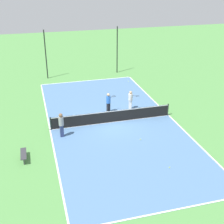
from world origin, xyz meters
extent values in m
plane|color=#518E47|center=(0.00, 0.00, 0.00)|extent=(80.00, 80.00, 0.00)
cube|color=#4C729E|center=(0.00, 0.00, 0.01)|extent=(9.82, 20.80, 0.02)
cube|color=white|center=(-4.86, 0.00, 0.02)|extent=(0.10, 20.80, 0.00)
cube|color=white|center=(4.86, 0.00, 0.02)|extent=(0.10, 20.80, 0.00)
cube|color=white|center=(0.00, -10.35, 0.02)|extent=(9.82, 0.10, 0.00)
cube|color=white|center=(0.00, 10.35, 0.02)|extent=(9.82, 0.10, 0.00)
cube|color=white|center=(0.00, 0.00, 0.02)|extent=(9.82, 0.10, 0.00)
cylinder|color=black|center=(-4.76, 0.00, 0.53)|extent=(0.10, 0.10, 1.02)
cylinder|color=black|center=(4.76, 0.00, 0.53)|extent=(0.10, 0.10, 1.02)
cube|color=black|center=(0.00, 0.00, 0.51)|extent=(9.52, 0.03, 0.97)
cube|color=white|center=(0.00, 0.00, 0.96)|extent=(9.52, 0.04, 0.06)
cube|color=#333338|center=(-6.81, -3.61, 0.43)|extent=(0.36, 1.44, 0.04)
cylinder|color=#4C4C51|center=(-6.81, -4.18, 0.21)|extent=(0.08, 0.08, 0.41)
cylinder|color=#4C4C51|center=(-6.81, -3.03, 0.21)|extent=(0.08, 0.08, 0.41)
cube|color=navy|center=(-4.09, -1.29, 0.48)|extent=(0.27, 0.22, 0.92)
cylinder|color=gray|center=(-4.09, -1.29, 1.26)|extent=(0.39, 0.39, 0.64)
sphere|color=brown|center=(-4.09, -1.29, 1.72)|extent=(0.28, 0.28, 0.28)
cube|color=white|center=(2.19, 2.03, 0.44)|extent=(0.32, 0.30, 0.83)
cylinder|color=silver|center=(2.19, 2.03, 1.14)|extent=(0.49, 0.49, 0.58)
sphere|color=tan|center=(2.19, 2.03, 1.55)|extent=(0.25, 0.25, 0.25)
cylinder|color=#262626|center=(2.47, 1.87, 1.28)|extent=(0.26, 0.17, 0.03)
torus|color=black|center=(2.71, 1.72, 1.28)|extent=(0.42, 0.42, 0.02)
cube|color=black|center=(0.20, 1.87, 0.45)|extent=(0.31, 0.28, 0.85)
cylinder|color=blue|center=(0.20, 1.87, 1.18)|extent=(0.47, 0.47, 0.60)
sphere|color=tan|center=(0.20, 1.87, 1.60)|extent=(0.26, 0.26, 0.26)
cylinder|color=#262626|center=(0.49, 2.00, 1.33)|extent=(0.27, 0.14, 0.03)
torus|color=black|center=(0.75, 2.11, 1.33)|extent=(0.40, 0.40, 0.02)
sphere|color=#CCE033|center=(4.26, 8.85, 0.06)|extent=(0.07, 0.07, 0.07)
sphere|color=#CCE033|center=(1.20, -3.24, 0.06)|extent=(0.07, 0.07, 0.07)
sphere|color=#CCE033|center=(-1.13, 1.37, 0.06)|extent=(0.07, 0.07, 0.07)
sphere|color=#CCE033|center=(1.74, -6.94, 0.06)|extent=(0.07, 0.07, 0.07)
cylinder|color=black|center=(-3.99, 12.39, 2.65)|extent=(0.12, 0.12, 5.29)
cylinder|color=black|center=(3.99, 12.39, 2.65)|extent=(0.12, 0.12, 5.29)
camera|label=1|loc=(-5.82, -21.27, 11.11)|focal=50.00mm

